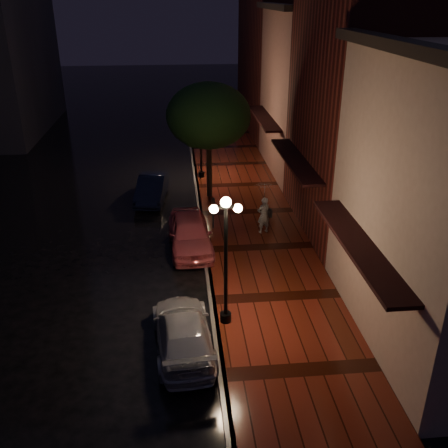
# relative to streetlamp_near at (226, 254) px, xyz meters

# --- Properties ---
(ground) EXTENTS (120.00, 120.00, 0.00)m
(ground) POSITION_rel_streetlamp_near_xyz_m (-0.35, 5.00, -2.60)
(ground) COLOR black
(ground) RESTS_ON ground
(sidewalk) EXTENTS (4.50, 60.00, 0.15)m
(sidewalk) POSITION_rel_streetlamp_near_xyz_m (1.90, 5.00, -2.53)
(sidewalk) COLOR #44170C
(sidewalk) RESTS_ON ground
(curb) EXTENTS (0.25, 60.00, 0.15)m
(curb) POSITION_rel_streetlamp_near_xyz_m (-0.35, 5.00, -2.53)
(curb) COLOR #595451
(curb) RESTS_ON ground
(storefront_mid) EXTENTS (5.00, 8.00, 11.00)m
(storefront_mid) POSITION_rel_streetlamp_near_xyz_m (6.65, 7.00, 2.90)
(storefront_mid) COLOR #511914
(storefront_mid) RESTS_ON ground
(storefront_far) EXTENTS (5.00, 8.00, 9.00)m
(storefront_far) POSITION_rel_streetlamp_near_xyz_m (6.65, 15.00, 1.90)
(storefront_far) COLOR #8C5951
(storefront_far) RESTS_ON ground
(storefront_extra) EXTENTS (5.00, 12.00, 10.00)m
(storefront_extra) POSITION_rel_streetlamp_near_xyz_m (6.65, 25.00, 2.40)
(storefront_extra) COLOR #511914
(storefront_extra) RESTS_ON ground
(streetlamp_near) EXTENTS (0.96, 0.36, 4.31)m
(streetlamp_near) POSITION_rel_streetlamp_near_xyz_m (0.00, 0.00, 0.00)
(streetlamp_near) COLOR black
(streetlamp_near) RESTS_ON sidewalk
(streetlamp_far) EXTENTS (0.96, 0.36, 4.31)m
(streetlamp_far) POSITION_rel_streetlamp_near_xyz_m (0.00, 14.00, 0.00)
(streetlamp_far) COLOR black
(streetlamp_far) RESTS_ON sidewalk
(street_tree) EXTENTS (4.16, 4.16, 5.80)m
(street_tree) POSITION_rel_streetlamp_near_xyz_m (0.26, 10.99, 1.64)
(street_tree) COLOR black
(street_tree) RESTS_ON sidewalk
(pink_car) EXTENTS (1.93, 4.30, 1.43)m
(pink_car) POSITION_rel_streetlamp_near_xyz_m (-0.95, 5.45, -1.88)
(pink_car) COLOR #D95962
(pink_car) RESTS_ON ground
(navy_car) EXTENTS (1.74, 3.99, 1.27)m
(navy_car) POSITION_rel_streetlamp_near_xyz_m (-2.72, 11.04, -1.96)
(navy_car) COLOR black
(navy_car) RESTS_ON ground
(silver_car) EXTENTS (2.02, 4.28, 1.21)m
(silver_car) POSITION_rel_streetlamp_near_xyz_m (-1.39, -1.05, -2.00)
(silver_car) COLOR #AAABB2
(silver_car) RESTS_ON ground
(woman_with_umbrella) EXTENTS (0.96, 0.97, 2.30)m
(woman_with_umbrella) POSITION_rel_streetlamp_near_xyz_m (2.31, 6.40, -0.93)
(woman_with_umbrella) COLOR silver
(woman_with_umbrella) RESTS_ON sidewalk
(parking_meter) EXTENTS (0.15, 0.12, 1.44)m
(parking_meter) POSITION_rel_streetlamp_near_xyz_m (0.14, 7.06, -1.58)
(parking_meter) COLOR black
(parking_meter) RESTS_ON sidewalk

